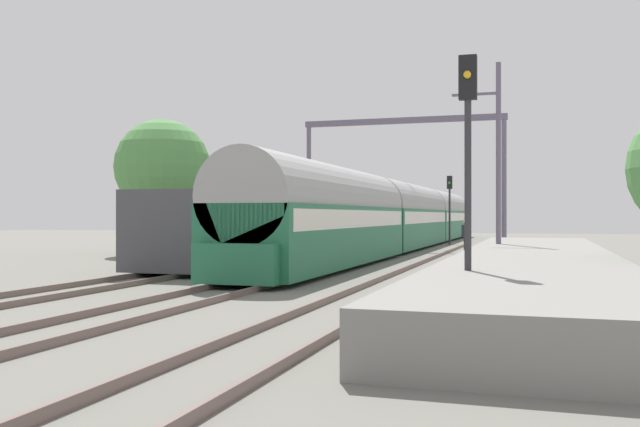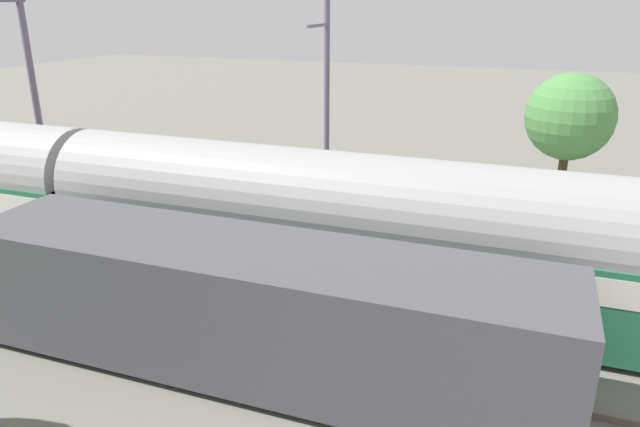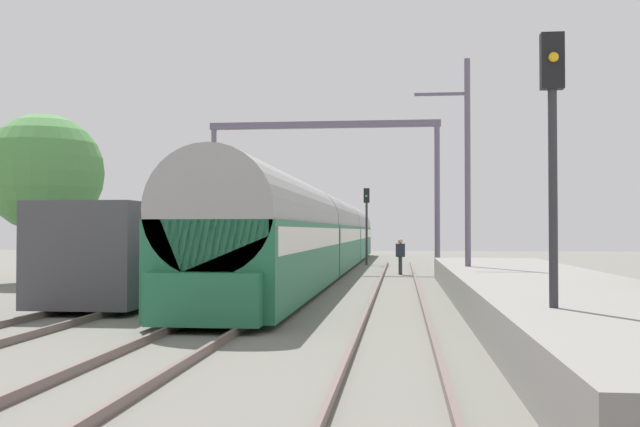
# 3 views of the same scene
# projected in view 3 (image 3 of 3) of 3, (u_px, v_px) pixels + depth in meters

# --- Properties ---
(ground) EXTENTS (120.00, 120.00, 0.00)m
(ground) POSITION_uv_depth(u_px,v_px,m) (235.00, 318.00, 18.13)
(ground) COLOR slate
(track_far_west) EXTENTS (1.52, 60.00, 0.16)m
(track_far_west) POSITION_uv_depth(u_px,v_px,m) (81.00, 312.00, 18.55)
(track_far_west) COLOR #6C5853
(track_far_west) RESTS_ON ground
(track_west) EXTENTS (1.52, 60.00, 0.16)m
(track_west) POSITION_uv_depth(u_px,v_px,m) (235.00, 314.00, 18.13)
(track_west) COLOR #6C5853
(track_west) RESTS_ON ground
(track_east) EXTENTS (1.52, 60.00, 0.16)m
(track_east) POSITION_uv_depth(u_px,v_px,m) (396.00, 316.00, 17.71)
(track_east) COLOR #6C5853
(track_east) RESTS_ON ground
(platform) EXTENTS (4.40, 28.00, 0.90)m
(platform) POSITION_uv_depth(u_px,v_px,m) (544.00, 295.00, 19.29)
(platform) COLOR gray
(platform) RESTS_ON ground
(passenger_train) EXTENTS (2.93, 49.20, 3.82)m
(passenger_train) POSITION_uv_depth(u_px,v_px,m) (325.00, 233.00, 39.68)
(passenger_train) COLOR #236B47
(passenger_train) RESTS_ON ground
(freight_car) EXTENTS (2.80, 13.00, 2.70)m
(freight_car) POSITION_uv_depth(u_px,v_px,m) (158.00, 250.00, 24.46)
(freight_car) COLOR #47474C
(freight_car) RESTS_ON ground
(person_crossing) EXTENTS (0.45, 0.33, 1.73)m
(person_crossing) POSITION_uv_depth(u_px,v_px,m) (400.00, 253.00, 35.77)
(person_crossing) COLOR #323232
(person_crossing) RESTS_ON ground
(railway_signal_near) EXTENTS (0.36, 0.30, 5.27)m
(railway_signal_near) POSITION_uv_depth(u_px,v_px,m) (553.00, 153.00, 11.83)
(railway_signal_near) COLOR #2D2D33
(railway_signal_near) RESTS_ON ground
(railway_signal_far) EXTENTS (0.36, 0.30, 4.74)m
(railway_signal_far) POSITION_uv_depth(u_px,v_px,m) (367.00, 215.00, 46.08)
(railway_signal_far) COLOR #2D2D33
(railway_signal_far) RESTS_ON ground
(catenary_gantry) EXTENTS (12.19, 0.28, 7.86)m
(catenary_gantry) POSITION_uv_depth(u_px,v_px,m) (324.00, 164.00, 39.12)
(catenary_gantry) COLOR slate
(catenary_gantry) RESTS_ON ground
(catenary_pole_east_mid) EXTENTS (1.90, 0.20, 8.00)m
(catenary_pole_east_mid) POSITION_uv_depth(u_px,v_px,m) (466.00, 171.00, 25.40)
(catenary_pole_east_mid) COLOR slate
(catenary_pole_east_mid) RESTS_ON ground
(tree_west_background) EXTENTS (4.89, 4.89, 6.95)m
(tree_west_background) POSITION_uv_depth(u_px,v_px,m) (44.00, 173.00, 30.82)
(tree_west_background) COLOR #4C3826
(tree_west_background) RESTS_ON ground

